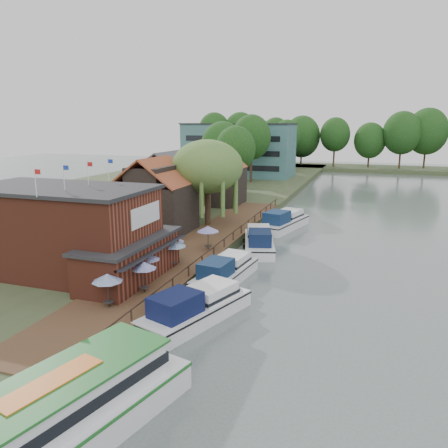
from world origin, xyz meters
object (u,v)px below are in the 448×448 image
(umbrella_5, at_px, (208,238))
(swan, at_px, (111,386))
(cottage_b, at_px, (170,183))
(umbrella_0, at_px, (108,290))
(cottage_a, at_px, (155,195))
(umbrella_3, at_px, (173,253))
(cruiser_1, at_px, (225,268))
(cruiser_3, at_px, (284,219))
(cottage_c, at_px, (219,177))
(umbrella_1, at_px, (144,277))
(umbrella_4, at_px, (172,249))
(cruiser_2, at_px, (259,238))
(tour_boat, at_px, (38,426))
(pub, at_px, (81,231))
(umbrella_2, at_px, (147,267))
(cruiser_0, at_px, (196,303))
(hotel_block, at_px, (239,149))
(willow, at_px, (207,183))

(umbrella_5, bearing_deg, swan, -82.15)
(cottage_b, xyz_separation_m, umbrella_0, (10.00, -30.39, -2.96))
(cottage_a, bearing_deg, umbrella_3, -56.19)
(umbrella_5, distance_m, cruiser_1, 6.30)
(umbrella_0, distance_m, cruiser_3, 30.99)
(umbrella_5, bearing_deg, cottage_c, 107.08)
(umbrella_1, distance_m, umbrella_4, 7.46)
(umbrella_3, height_order, cruiser_2, umbrella_3)
(cruiser_1, xyz_separation_m, tour_boat, (-0.49, -21.80, 0.44))
(pub, bearing_deg, cottage_a, 93.81)
(tour_boat, bearing_deg, cottage_a, 124.24)
(cruiser_1, height_order, cruiser_3, cruiser_3)
(umbrella_2, distance_m, tour_boat, 17.50)
(pub, distance_m, umbrella_4, 8.07)
(cruiser_0, bearing_deg, umbrella_2, 169.34)
(pub, xyz_separation_m, cruiser_2, (11.31, 14.97, -3.39))
(umbrella_4, bearing_deg, cottage_c, 101.30)
(cottage_b, relative_size, cruiser_3, 0.90)
(hotel_block, bearing_deg, pub, -83.57)
(cruiser_1, xyz_separation_m, swan, (-0.52, -16.71, -0.97))
(cottage_c, bearing_deg, cottage_a, -93.01)
(cruiser_3, bearing_deg, cruiser_0, -76.91)
(willow, bearing_deg, umbrella_0, -84.38)
(cruiser_1, height_order, swan, cruiser_1)
(cruiser_1, relative_size, cruiser_3, 0.91)
(cottage_a, bearing_deg, cruiser_2, -0.12)
(cruiser_3, bearing_deg, umbrella_3, -90.52)
(umbrella_1, height_order, cruiser_3, umbrella_1)
(hotel_block, relative_size, cruiser_3, 2.37)
(willow, relative_size, umbrella_0, 4.39)
(umbrella_0, bearing_deg, cruiser_1, 63.45)
(cruiser_3, bearing_deg, cottage_c, 157.10)
(umbrella_2, bearing_deg, pub, 177.66)
(cruiser_2, bearing_deg, tour_boat, -107.47)
(umbrella_0, bearing_deg, umbrella_4, 91.23)
(pub, height_order, swan, pub)
(tour_boat, bearing_deg, cruiser_0, 100.37)
(umbrella_2, height_order, cruiser_0, umbrella_2)
(swan, bearing_deg, cottage_b, 111.31)
(umbrella_0, height_order, umbrella_5, same)
(umbrella_4, relative_size, cruiser_3, 0.22)
(cruiser_3, bearing_deg, tour_boat, -78.00)
(cottage_b, height_order, cruiser_3, cottage_b)
(umbrella_0, bearing_deg, tour_boat, -69.10)
(umbrella_0, distance_m, umbrella_3, 9.22)
(cottage_a, relative_size, cottage_b, 0.90)
(cottage_b, height_order, umbrella_2, cottage_b)
(hotel_block, bearing_deg, cruiser_3, -66.52)
(umbrella_2, xyz_separation_m, umbrella_3, (0.34, 4.06, 0.00))
(umbrella_4, height_order, cruiser_3, umbrella_4)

